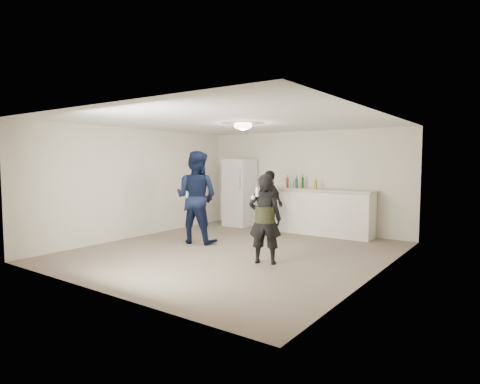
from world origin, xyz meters
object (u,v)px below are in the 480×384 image
Objects in this scene: counter at (318,212)px; shaker at (293,184)px; woman at (265,219)px; fridge at (240,193)px; man at (196,197)px; spectator at (269,203)px.

counter is 15.29× the size of shaker.
woman reaches higher than counter.
man is at bearing -76.62° from fridge.
man is at bearing -38.11° from woman.
shaker is (-0.70, -0.00, 0.65)m from counter.
fridge is 1.16× the size of woman.
shaker reaches higher than counter.
man is 1.28× the size of spectator.
shaker is 2.66m from man.
man reaches higher than shaker.
counter is at bearing -108.64° from spectator.
counter is 3.03m from man.
fridge reaches higher than woman.
shaker is at bearing -74.34° from spectator.
man is 1.27× the size of woman.
woman is (1.12, -3.09, -0.40)m from shaker.
man reaches higher than counter.
fridge is 1.17× the size of spectator.
man is (-1.71, -2.46, 0.46)m from counter.
counter is 0.96m from shaker.
fridge is at bearing -8.01° from spectator.
fridge is 1.71m from spectator.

